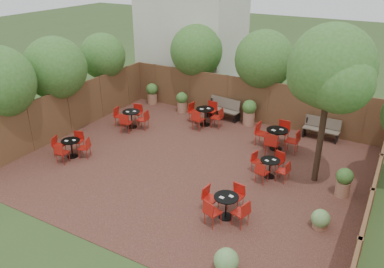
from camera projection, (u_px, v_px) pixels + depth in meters
The scene contains 13 objects.
ground at pixel (193, 165), 14.22m from camera, with size 80.00×80.00×0.00m, color #354F23.
courtyard_paving at pixel (193, 165), 14.21m from camera, with size 12.00×10.00×0.02m, color #3D2019.
fence_back at pixel (246, 100), 17.75m from camera, with size 12.00×0.08×2.00m, color #55351F.
fence_left at pixel (70, 111), 16.48m from camera, with size 0.08×10.00×2.00m, color #55351F.
fence_right at pixel (375, 186), 11.12m from camera, with size 0.08×10.00×2.00m, color #55351F.
neighbour_building at pixel (193, 17), 20.88m from camera, with size 5.00×4.00×8.00m, color beige.
overhang_foliage at pixel (166, 67), 16.31m from camera, with size 15.59×10.83×2.70m.
courtyard_tree at pixel (330, 72), 11.69m from camera, with size 2.77×2.67×5.25m.
park_bench_left at pixel (224, 108), 18.08m from camera, with size 1.62×0.70×0.97m.
park_bench_right at pixel (322, 128), 16.09m from camera, with size 1.47×0.51×0.90m.
bistro_tables at pixel (199, 140), 15.09m from camera, with size 8.44×7.30×0.96m.
planters at pixel (217, 113), 17.35m from camera, with size 10.66×4.56×1.16m.
low_shrubs at pixel (280, 257), 9.46m from camera, with size 2.57×3.40×0.66m.
Camera 1 is at (6.10, -10.83, 6.99)m, focal length 36.34 mm.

